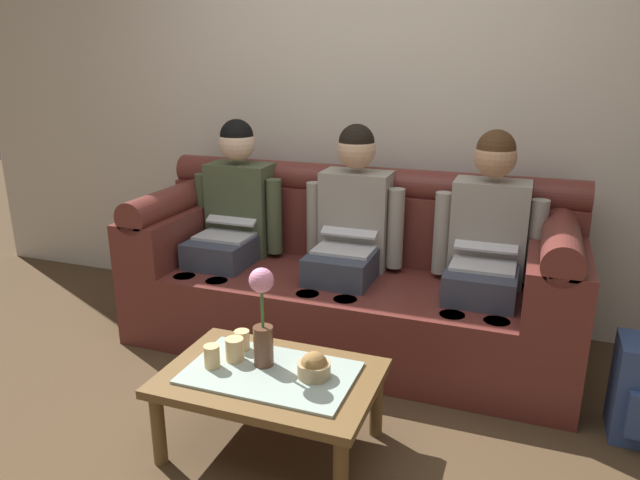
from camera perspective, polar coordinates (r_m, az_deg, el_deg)
ground_plane at (r=2.54m, az=-5.81°, el=-20.81°), size 14.00×14.00×0.00m
back_wall_patterned at (r=3.59m, az=5.78°, el=15.49°), size 6.00×0.12×2.90m
couch at (r=3.31m, az=2.87°, el=-3.84°), size 2.40×0.88×0.96m
person_left at (r=3.48m, az=-8.49°, el=2.13°), size 0.56×0.67×1.22m
person_middle at (r=3.21m, az=2.92°, el=0.97°), size 0.56×0.67×1.22m
person_right at (r=3.08m, az=15.82°, el=-0.38°), size 0.56×0.67×1.22m
coffee_table at (r=2.45m, az=-4.82°, el=-13.66°), size 0.86×0.58×0.36m
flower_vase at (r=2.37m, az=-5.59°, el=-7.31°), size 0.10×0.10×0.42m
snack_bowl at (r=2.36m, az=-0.59°, el=-12.21°), size 0.13×0.13×0.11m
cup_near_left at (r=2.46m, az=-10.43°, el=-11.03°), size 0.06×0.06×0.09m
cup_near_right at (r=2.58m, az=-7.57°, el=-9.59°), size 0.07×0.07×0.09m
cup_far_center at (r=2.50m, az=-8.27°, el=-10.44°), size 0.08×0.08×0.10m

